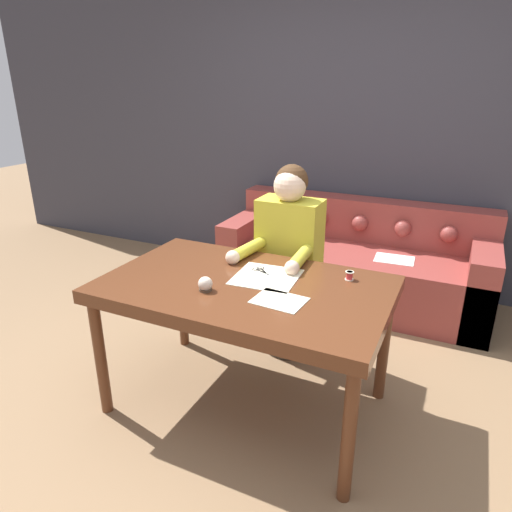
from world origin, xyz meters
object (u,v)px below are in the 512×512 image
(dining_table, at_px, (245,296))
(scissors, at_px, (263,272))
(person, at_px, (288,264))
(thread_spool, at_px, (349,276))
(couch, at_px, (353,264))
(pin_cushion, at_px, (205,284))

(dining_table, xyz_separation_m, scissors, (0.03, 0.16, 0.07))
(person, distance_m, thread_spool, 0.59)
(couch, distance_m, person, 1.05)
(couch, distance_m, thread_spool, 1.42)
(couch, height_order, thread_spool, couch)
(dining_table, bearing_deg, couch, 83.06)
(thread_spool, bearing_deg, person, 144.20)
(person, height_order, thread_spool, person)
(person, height_order, scissors, person)
(couch, relative_size, person, 1.68)
(person, bearing_deg, couch, 78.95)
(thread_spool, bearing_deg, scissors, -166.85)
(couch, height_order, pin_cushion, pin_cushion)
(person, xyz_separation_m, scissors, (0.03, -0.44, 0.12))
(person, relative_size, scissors, 5.80)
(scissors, xyz_separation_m, pin_cushion, (-0.16, -0.32, 0.03))
(couch, relative_size, scissors, 9.76)
(couch, height_order, scissors, couch)
(thread_spool, relative_size, pin_cushion, 0.63)
(pin_cushion, bearing_deg, scissors, 63.70)
(pin_cushion, bearing_deg, dining_table, 50.62)
(dining_table, height_order, couch, couch)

